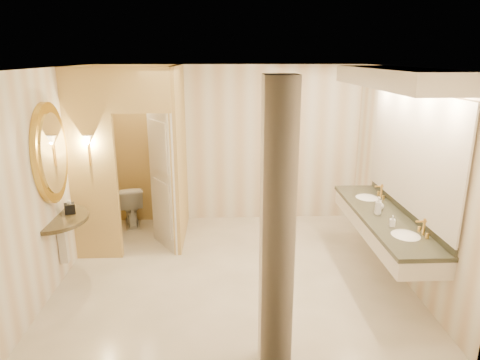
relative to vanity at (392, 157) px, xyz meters
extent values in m
plane|color=white|center=(-1.98, 0.21, -1.63)|extent=(4.50, 4.50, 0.00)
plane|color=white|center=(-1.98, 0.21, 1.07)|extent=(4.50, 4.50, 0.00)
cube|color=silver|center=(-1.98, 2.21, -0.28)|extent=(4.50, 0.02, 2.70)
cube|color=silver|center=(-1.98, -1.79, -0.28)|extent=(4.50, 0.02, 2.70)
cube|color=silver|center=(-4.23, 0.21, -0.28)|extent=(0.02, 4.00, 2.70)
cube|color=silver|center=(0.27, 0.21, -0.28)|extent=(0.02, 4.00, 2.70)
cube|color=tan|center=(-2.78, 1.46, -0.28)|extent=(0.10, 1.50, 2.70)
cube|color=tan|center=(-3.90, 0.71, -0.28)|extent=(0.65, 0.10, 2.70)
cube|color=tan|center=(-3.18, 0.71, 0.77)|extent=(0.80, 0.10, 0.60)
cube|color=beige|center=(-2.99, 1.05, -0.58)|extent=(0.47, 0.70, 2.10)
cylinder|color=gold|center=(-3.90, 0.64, -0.08)|extent=(0.03, 0.03, 0.30)
cone|color=beige|center=(-3.90, 0.64, 0.12)|extent=(0.14, 0.14, 0.14)
cube|color=beige|center=(-0.03, 0.00, -0.90)|extent=(0.60, 2.48, 0.24)
cube|color=black|center=(-0.03, 0.00, -0.78)|extent=(0.64, 2.52, 0.05)
cube|color=black|center=(0.25, 0.00, -0.71)|extent=(0.03, 2.48, 0.10)
ellipsoid|color=white|center=(-0.03, -0.67, -0.80)|extent=(0.40, 0.44, 0.15)
cylinder|color=gold|center=(0.17, -0.67, -0.67)|extent=(0.03, 0.03, 0.22)
ellipsoid|color=white|center=(-0.03, 0.67, -0.80)|extent=(0.40, 0.44, 0.15)
cylinder|color=gold|center=(0.17, 0.67, -0.67)|extent=(0.03, 0.03, 0.22)
cube|color=white|center=(0.25, 0.00, 0.07)|extent=(0.03, 2.48, 1.40)
cube|color=beige|center=(-0.03, 0.00, 0.96)|extent=(0.75, 2.68, 0.22)
cylinder|color=black|center=(-4.21, 0.07, -0.78)|extent=(0.95, 0.95, 0.05)
cube|color=beige|center=(-4.17, 0.07, -1.08)|extent=(0.10, 0.10, 0.60)
cylinder|color=gold|center=(-4.19, 0.07, 0.07)|extent=(0.07, 0.95, 0.95)
cylinder|color=white|center=(-4.15, 0.07, 0.07)|extent=(0.02, 0.76, 0.76)
cube|color=beige|center=(-1.63, -1.59, -0.28)|extent=(0.29, 0.29, 2.70)
cube|color=black|center=(-4.09, 0.21, -0.69)|extent=(0.17, 0.17, 0.13)
imported|color=white|center=(-3.70, 1.96, -1.27)|extent=(0.57, 0.78, 0.71)
imported|color=beige|center=(-0.09, -0.41, -0.68)|extent=(0.08, 0.08, 0.14)
imported|color=silver|center=(-0.02, 0.18, -0.69)|extent=(0.12, 0.12, 0.13)
imported|color=#C6B28C|center=(-0.12, 0.00, -0.64)|extent=(0.09, 0.09, 0.23)
camera|label=1|loc=(-2.10, -5.08, 1.22)|focal=32.00mm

